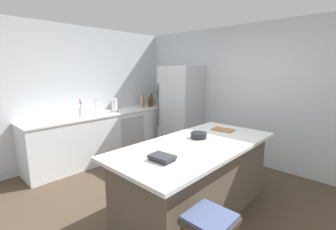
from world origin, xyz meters
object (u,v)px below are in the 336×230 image
vinegar_bottle (143,102)px  cookbook_stack (162,158)px  sink_faucet (96,106)px  bar_stool (209,230)px  paper_towel_roll (115,105)px  wine_bottle (158,98)px  hot_sauce_bottle (152,101)px  whiskey_bottle (151,101)px  gin_bottle (156,100)px  cutting_board (223,130)px  refrigerator (181,109)px  kitchen_island (196,177)px  flower_vase (81,111)px  soda_bottle (142,101)px  mixing_bowl (199,135)px  syrup_bottle (149,102)px

vinegar_bottle → cookbook_stack: vinegar_bottle is taller
sink_faucet → bar_stool: bearing=-15.7°
paper_towel_roll → wine_bottle: 1.34m
bar_stool → paper_towel_roll: bearing=157.8°
hot_sauce_bottle → whiskey_bottle: (0.08, -0.09, 0.03)m
gin_bottle → cutting_board: gin_bottle is taller
bar_stool → refrigerator: bearing=133.6°
kitchen_island → flower_vase: bearing=-174.7°
sink_faucet → vinegar_bottle: 1.13m
flower_vase → soda_bottle: 1.53m
vinegar_bottle → whiskey_bottle: bearing=97.1°
flower_vase → paper_towel_roll: (0.07, 0.69, 0.04)m
mixing_bowl → hot_sauce_bottle: bearing=149.7°
gin_bottle → hot_sauce_bottle: size_ratio=1.36×
soda_bottle → vinegar_bottle: (0.14, -0.09, 0.00)m
refrigerator → wine_bottle: bearing=169.7°
whiskey_bottle → flower_vase: bearing=-91.7°
cookbook_stack → mixing_bowl: mixing_bowl is taller
refrigerator → whiskey_bottle: size_ratio=6.34×
kitchen_island → mixing_bowl: size_ratio=10.46×
bar_stool → cutting_board: (-0.81, 1.58, 0.36)m
sink_faucet → whiskey_bottle: 1.41m
wine_bottle → hot_sauce_bottle: wine_bottle is taller
kitchen_island → wine_bottle: size_ratio=6.37×
syrup_bottle → cookbook_stack: 3.21m
kitchen_island → vinegar_bottle: bearing=153.1°
refrigerator → vinegar_bottle: 0.89m
wine_bottle → cookbook_stack: wine_bottle is taller
refrigerator → paper_towel_roll: 1.43m
wine_bottle → cutting_board: bearing=-23.1°
kitchen_island → paper_towel_roll: 2.53m
cookbook_stack → cutting_board: size_ratio=0.80×
flower_vase → cutting_board: bearing=22.4°
bar_stool → hot_sauce_bottle: (-3.23, 2.41, 0.47)m
wine_bottle → soda_bottle: 0.50m
kitchen_island → wine_bottle: (-2.52, 1.79, 0.62)m
whiskey_bottle → vinegar_bottle: size_ratio=0.95×
bar_stool → cutting_board: cutting_board is taller
cookbook_stack → whiskey_bottle: bearing=138.9°
cookbook_stack → sink_faucet: bearing=163.4°
gin_bottle → mixing_bowl: size_ratio=1.49×
syrup_bottle → soda_bottle: 0.17m
gin_bottle → whiskey_bottle: 0.20m
syrup_bottle → mixing_bowl: (2.27, -1.21, -0.09)m
wine_bottle → cookbook_stack: bearing=-43.7°
refrigerator → flower_vase: (-0.87, -1.86, 0.09)m
refrigerator → vinegar_bottle: size_ratio=6.02×
cookbook_stack → hot_sauce_bottle: bearing=138.6°
refrigerator → mixing_bowl: bearing=-43.9°
kitchen_island → vinegar_bottle: (-2.39, 1.21, 0.60)m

